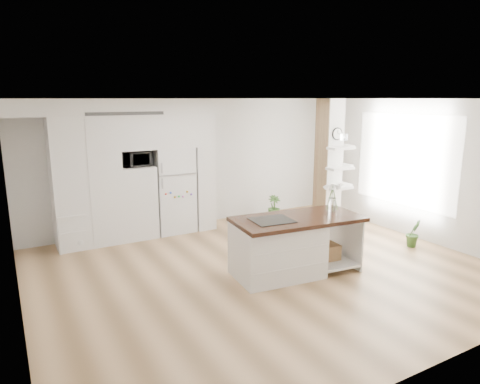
# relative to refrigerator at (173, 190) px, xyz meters

# --- Properties ---
(floor) EXTENTS (7.00, 6.00, 0.01)m
(floor) POSITION_rel_refrigerator_xyz_m (0.53, -2.68, -0.88)
(floor) COLOR tan
(floor) RESTS_ON ground
(room) EXTENTS (7.04, 6.04, 2.72)m
(room) POSITION_rel_refrigerator_xyz_m (0.53, -2.68, 0.98)
(room) COLOR white
(room) RESTS_ON ground
(cabinet_wall) EXTENTS (4.00, 0.71, 2.70)m
(cabinet_wall) POSITION_rel_refrigerator_xyz_m (-0.92, -0.01, 0.63)
(cabinet_wall) COLOR white
(cabinet_wall) RESTS_ON floor
(refrigerator) EXTENTS (0.78, 0.69, 1.75)m
(refrigerator) POSITION_rel_refrigerator_xyz_m (0.00, 0.00, 0.00)
(refrigerator) COLOR white
(refrigerator) RESTS_ON floor
(column) EXTENTS (0.69, 0.90, 2.70)m
(column) POSITION_rel_refrigerator_xyz_m (2.90, -1.55, 0.48)
(column) COLOR silver
(column) RESTS_ON floor
(window) EXTENTS (0.00, 2.40, 2.40)m
(window) POSITION_rel_refrigerator_xyz_m (4.00, -2.38, 0.62)
(window) COLOR white
(window) RESTS_ON room
(pendant_light) EXTENTS (0.12, 0.12, 0.10)m
(pendant_light) POSITION_rel_refrigerator_xyz_m (2.23, -2.53, 1.24)
(pendant_light) COLOR white
(pendant_light) RESTS_ON room
(kitchen_island) EXTENTS (2.09, 1.15, 1.47)m
(kitchen_island) POSITION_rel_refrigerator_xyz_m (0.68, -2.98, -0.40)
(kitchen_island) COLOR white
(kitchen_island) RESTS_ON floor
(bookshelf) EXTENTS (0.59, 0.37, 0.68)m
(bookshelf) POSITION_rel_refrigerator_xyz_m (-1.96, -0.18, -0.58)
(bookshelf) COLOR white
(bookshelf) RESTS_ON floor
(floor_plant_a) EXTENTS (0.32, 0.28, 0.52)m
(floor_plant_a) POSITION_rel_refrigerator_xyz_m (3.52, -3.10, -0.61)
(floor_plant_a) COLOR #386528
(floor_plant_a) RESTS_ON floor
(floor_plant_b) EXTENTS (0.32, 0.32, 0.52)m
(floor_plant_b) POSITION_rel_refrigerator_xyz_m (2.38, -0.18, -0.62)
(floor_plant_b) COLOR #386528
(floor_plant_b) RESTS_ON floor
(microwave) EXTENTS (0.54, 0.37, 0.30)m
(microwave) POSITION_rel_refrigerator_xyz_m (-0.75, -0.06, 0.69)
(microwave) COLOR #2D2D2D
(microwave) RESTS_ON cabinet_wall
(shelf_plant) EXTENTS (0.27, 0.23, 0.30)m
(shelf_plant) POSITION_rel_refrigerator_xyz_m (3.15, -1.38, 0.65)
(shelf_plant) COLOR #386528
(shelf_plant) RESTS_ON column
(decor_bowl) EXTENTS (0.22, 0.22, 0.05)m
(decor_bowl) POSITION_rel_refrigerator_xyz_m (2.82, -1.78, 0.13)
(decor_bowl) COLOR white
(decor_bowl) RESTS_ON column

